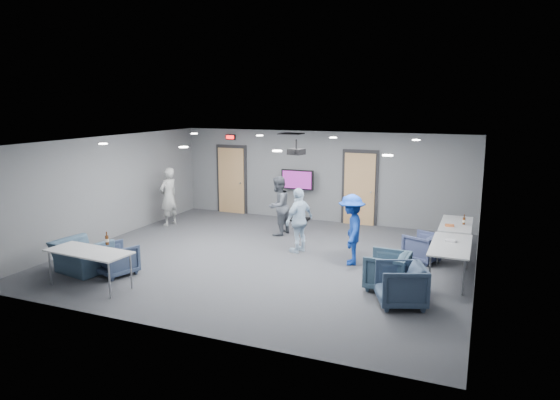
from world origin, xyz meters
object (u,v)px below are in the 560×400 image
at_px(person_d, 351,230).
at_px(bottle_front, 107,240).
at_px(table_right_b, 451,246).
at_px(table_front_left, 89,253).
at_px(bottle_right, 464,221).
at_px(person_c, 299,220).
at_px(chair_front_b, 82,256).
at_px(person_b, 278,206).
at_px(chair_front_a, 117,259).
at_px(projector, 296,152).
at_px(chair_right_c, 401,285).
at_px(chair_right_a, 422,247).
at_px(person_a, 169,197).
at_px(chair_right_b, 387,271).
at_px(tv_stand, 297,192).
at_px(table_right_a, 456,225).

relative_size(person_d, bottle_front, 5.81).
bearing_deg(bottle_front, table_right_b, 22.61).
distance_m(table_front_left, bottle_right, 8.28).
height_order(person_c, person_d, person_d).
bearing_deg(chair_front_b, table_right_b, -150.22).
height_order(person_b, chair_front_a, person_b).
height_order(person_b, projector, projector).
bearing_deg(person_c, table_right_b, 100.26).
xyz_separation_m(person_c, chair_right_c, (2.78, -2.32, -0.41)).
height_order(table_right_b, bottle_right, bottle_right).
relative_size(chair_front_a, chair_front_b, 0.69).
xyz_separation_m(table_right_b, bottle_front, (-6.41, -2.67, 0.14)).
bearing_deg(chair_front_a, bottle_right, -127.68).
height_order(chair_right_a, bottle_right, bottle_right).
distance_m(chair_right_a, table_right_b, 1.23).
bearing_deg(person_c, person_a, -83.28).
bearing_deg(person_b, table_front_left, -12.54).
height_order(chair_right_a, bottle_front, bottle_front).
xyz_separation_m(chair_right_b, chair_right_c, (0.37, -0.69, 0.01)).
distance_m(chair_front_a, projector, 4.68).
height_order(chair_right_c, table_right_b, chair_right_c).
bearing_deg(bottle_front, table_front_left, -95.80).
xyz_separation_m(person_c, table_right_b, (3.48, -0.58, -0.10)).
bearing_deg(bottle_right, tv_stand, 159.79).
relative_size(person_c, chair_front_a, 2.16).
relative_size(chair_right_b, tv_stand, 0.52).
bearing_deg(chair_right_a, tv_stand, -99.20).
distance_m(table_right_b, table_front_left, 7.18).
height_order(person_b, bottle_front, person_b).
height_order(table_front_left, bottle_right, bottle_right).
height_order(chair_front_a, chair_front_b, chair_front_b).
xyz_separation_m(table_front_left, bottle_right, (6.62, 4.97, 0.14)).
distance_m(chair_front_b, tv_stand, 6.69).
bearing_deg(chair_right_a, bottle_front, -33.56).
xyz_separation_m(chair_right_a, chair_right_c, (-0.06, -2.72, 0.05)).
distance_m(person_d, chair_front_b, 5.83).
bearing_deg(chair_right_b, chair_right_a, 170.96).
relative_size(person_c, chair_front_b, 1.48).
bearing_deg(chair_right_b, person_b, -126.81).
distance_m(person_c, bottle_front, 4.38).
bearing_deg(chair_front_a, chair_right_b, -146.30).
bearing_deg(chair_front_a, table_right_a, -126.61).
bearing_deg(person_c, chair_right_a, 117.67).
relative_size(chair_right_c, tv_stand, 0.53).
distance_m(chair_front_a, tv_stand, 6.27).
bearing_deg(chair_right_c, person_c, -150.98).
relative_size(chair_front_b, table_right_a, 0.62).
bearing_deg(tv_stand, chair_front_a, -106.67).
height_order(person_b, table_right_a, person_b).
bearing_deg(person_a, projector, 89.43).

